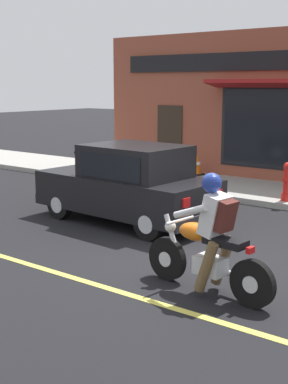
% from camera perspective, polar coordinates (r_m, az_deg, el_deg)
% --- Properties ---
extents(ground_plane, '(80.00, 80.00, 0.00)m').
position_cam_1_polar(ground_plane, '(8.65, 4.93, -6.97)').
color(ground_plane, black).
extents(sidewalk_curb, '(2.60, 22.00, 0.14)m').
position_cam_1_polar(sidewalk_curb, '(14.58, 6.34, 0.83)').
color(sidewalk_curb, '#9E9B93').
rests_on(sidewalk_curb, ground).
extents(storefront_building, '(1.25, 10.08, 4.20)m').
position_cam_1_polar(storefront_building, '(15.32, 12.11, 8.83)').
color(storefront_building, brown).
rests_on(storefront_building, ground).
extents(motorcycle_with_rider, '(0.61, 2.02, 1.62)m').
position_cam_1_polar(motorcycle_with_rider, '(7.06, 6.96, -5.52)').
color(motorcycle_with_rider, black).
rests_on(motorcycle_with_rider, ground).
extents(car_hatchback, '(1.84, 3.86, 1.57)m').
position_cam_1_polar(car_hatchback, '(10.64, -1.66, 0.79)').
color(car_hatchback, black).
rests_on(car_hatchback, ground).
extents(fire_hydrant, '(0.36, 0.24, 0.88)m').
position_cam_1_polar(fire_hydrant, '(12.44, 15.02, 1.04)').
color(fire_hydrant, red).
rests_on(fire_hydrant, sidewalk_curb).
extents(traffic_cone, '(0.36, 0.36, 0.60)m').
position_cam_1_polar(traffic_cone, '(15.62, 5.66, 2.89)').
color(traffic_cone, black).
rests_on(traffic_cone, sidewalk_curb).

